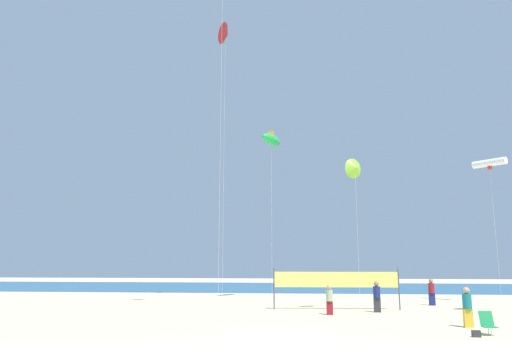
{
  "coord_description": "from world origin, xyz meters",
  "views": [
    {
      "loc": [
        0.77,
        -17.48,
        2.88
      ],
      "look_at": [
        -1.6,
        7.13,
        7.46
      ],
      "focal_mm": 33.91,
      "sensor_mm": 36.0,
      "label": 1
    }
  ],
  "objects_px": {
    "folding_beach_chair": "(488,323)",
    "kite_green_inflatable": "(271,140)",
    "kite_lime_delta": "(355,168)",
    "beach_handbag": "(476,334)",
    "beachgoer_sage_shirt": "(329,299)",
    "kite_red_delta": "(225,34)",
    "beachgoer_teal_shirt": "(467,306)",
    "volleyball_net": "(336,281)",
    "kite_white_tube": "(489,163)",
    "beachgoer_maroon_shirt": "(432,291)",
    "beachgoer_navy_shirt": "(377,296)"
  },
  "relations": [
    {
      "from": "folding_beach_chair",
      "to": "kite_green_inflatable",
      "type": "xyz_separation_m",
      "value": [
        -9.46,
        15.73,
        11.54
      ]
    },
    {
      "from": "kite_lime_delta",
      "to": "beach_handbag",
      "type": "bearing_deg",
      "value": -68.03
    },
    {
      "from": "folding_beach_chair",
      "to": "beachgoer_sage_shirt",
      "type": "bearing_deg",
      "value": 99.97
    },
    {
      "from": "folding_beach_chair",
      "to": "beach_handbag",
      "type": "height_order",
      "value": "folding_beach_chair"
    },
    {
      "from": "folding_beach_chair",
      "to": "kite_red_delta",
      "type": "height_order",
      "value": "kite_red_delta"
    },
    {
      "from": "kite_lime_delta",
      "to": "beachgoer_teal_shirt",
      "type": "bearing_deg",
      "value": -54.8
    },
    {
      "from": "volleyball_net",
      "to": "kite_white_tube",
      "type": "xyz_separation_m",
      "value": [
        11.26,
        5.01,
        7.94
      ]
    },
    {
      "from": "beachgoer_teal_shirt",
      "to": "kite_red_delta",
      "type": "distance_m",
      "value": 26.78
    },
    {
      "from": "beach_handbag",
      "to": "kite_red_delta",
      "type": "height_order",
      "value": "kite_red_delta"
    },
    {
      "from": "beachgoer_sage_shirt",
      "to": "kite_red_delta",
      "type": "relative_size",
      "value": 0.07
    },
    {
      "from": "volleyball_net",
      "to": "kite_green_inflatable",
      "type": "xyz_separation_m",
      "value": [
        -4.21,
        6.48,
        10.38
      ]
    },
    {
      "from": "volleyball_net",
      "to": "kite_red_delta",
      "type": "xyz_separation_m",
      "value": [
        -7.75,
        5.65,
        18.92
      ]
    },
    {
      "from": "beach_handbag",
      "to": "kite_green_inflatable",
      "type": "height_order",
      "value": "kite_green_inflatable"
    },
    {
      "from": "beachgoer_maroon_shirt",
      "to": "kite_white_tube",
      "type": "relative_size",
      "value": 0.17
    },
    {
      "from": "beachgoer_navy_shirt",
      "to": "kite_green_inflatable",
      "type": "xyz_separation_m",
      "value": [
        -6.38,
        7.76,
        11.1
      ]
    },
    {
      "from": "beachgoer_maroon_shirt",
      "to": "beachgoer_teal_shirt",
      "type": "xyz_separation_m",
      "value": [
        -1.12,
        -10.44,
        0.01
      ]
    },
    {
      "from": "beachgoer_navy_shirt",
      "to": "kite_red_delta",
      "type": "distance_m",
      "value": 23.07
    },
    {
      "from": "beach_handbag",
      "to": "beachgoer_navy_shirt",
      "type": "bearing_deg",
      "value": 105.6
    },
    {
      "from": "beachgoer_navy_shirt",
      "to": "kite_green_inflatable",
      "type": "height_order",
      "value": "kite_green_inflatable"
    },
    {
      "from": "beachgoer_sage_shirt",
      "to": "kite_white_tube",
      "type": "distance_m",
      "value": 16.63
    },
    {
      "from": "beachgoer_teal_shirt",
      "to": "beachgoer_sage_shirt",
      "type": "bearing_deg",
      "value": -77.39
    },
    {
      "from": "beachgoer_maroon_shirt",
      "to": "beach_handbag",
      "type": "bearing_deg",
      "value": -125.93
    },
    {
      "from": "beachgoer_navy_shirt",
      "to": "folding_beach_chair",
      "type": "relative_size",
      "value": 1.91
    },
    {
      "from": "kite_green_inflatable",
      "to": "kite_lime_delta",
      "type": "bearing_deg",
      "value": -55.95
    },
    {
      "from": "folding_beach_chair",
      "to": "kite_green_inflatable",
      "type": "bearing_deg",
      "value": 89.04
    },
    {
      "from": "beachgoer_navy_shirt",
      "to": "kite_green_inflatable",
      "type": "relative_size",
      "value": 0.13
    },
    {
      "from": "volleyball_net",
      "to": "kite_white_tube",
      "type": "relative_size",
      "value": 0.75
    },
    {
      "from": "kite_green_inflatable",
      "to": "folding_beach_chair",
      "type": "bearing_deg",
      "value": -58.98
    },
    {
      "from": "beachgoer_maroon_shirt",
      "to": "kite_red_delta",
      "type": "height_order",
      "value": "kite_red_delta"
    },
    {
      "from": "kite_lime_delta",
      "to": "folding_beach_chair",
      "type": "bearing_deg",
      "value": -62.35
    },
    {
      "from": "beachgoer_teal_shirt",
      "to": "kite_red_delta",
      "type": "xyz_separation_m",
      "value": [
        -12.94,
        12.81,
        19.63
      ]
    },
    {
      "from": "folding_beach_chair",
      "to": "volleyball_net",
      "type": "height_order",
      "value": "volleyball_net"
    },
    {
      "from": "kite_white_tube",
      "to": "kite_red_delta",
      "type": "xyz_separation_m",
      "value": [
        -19.01,
        0.63,
        10.98
      ]
    },
    {
      "from": "beachgoer_teal_shirt",
      "to": "kite_white_tube",
      "type": "relative_size",
      "value": 0.17
    },
    {
      "from": "kite_white_tube",
      "to": "kite_lime_delta",
      "type": "xyz_separation_m",
      "value": [
        -10.04,
        -6.55,
        -1.41
      ]
    },
    {
      "from": "folding_beach_chair",
      "to": "beachgoer_maroon_shirt",
      "type": "bearing_deg",
      "value": 53.21
    },
    {
      "from": "beachgoer_navy_shirt",
      "to": "kite_white_tube",
      "type": "xyz_separation_m",
      "value": [
        9.08,
        6.29,
        8.66
      ]
    },
    {
      "from": "beachgoer_sage_shirt",
      "to": "volleyball_net",
      "type": "distance_m",
      "value": 2.96
    },
    {
      "from": "beachgoer_maroon_shirt",
      "to": "folding_beach_chair",
      "type": "xyz_separation_m",
      "value": [
        -1.05,
        -12.52,
        -0.43
      ]
    },
    {
      "from": "kite_white_tube",
      "to": "kite_green_inflatable",
      "type": "height_order",
      "value": "kite_green_inflatable"
    },
    {
      "from": "beachgoer_navy_shirt",
      "to": "beachgoer_teal_shirt",
      "type": "bearing_deg",
      "value": -169.58
    },
    {
      "from": "beachgoer_sage_shirt",
      "to": "beachgoer_navy_shirt",
      "type": "relative_size",
      "value": 0.92
    },
    {
      "from": "beachgoer_teal_shirt",
      "to": "beachgoer_sage_shirt",
      "type": "xyz_separation_m",
      "value": [
        -5.72,
        4.36,
        -0.08
      ]
    },
    {
      "from": "beachgoer_teal_shirt",
      "to": "volleyball_net",
      "type": "xyz_separation_m",
      "value": [
        -5.18,
        7.17,
        0.72
      ]
    },
    {
      "from": "beachgoer_maroon_shirt",
      "to": "kite_white_tube",
      "type": "distance_m",
      "value": 10.13
    },
    {
      "from": "beach_handbag",
      "to": "kite_white_tube",
      "type": "xyz_separation_m",
      "value": [
        6.68,
        14.89,
        9.44
      ]
    },
    {
      "from": "volleyball_net",
      "to": "kite_red_delta",
      "type": "relative_size",
      "value": 0.35
    },
    {
      "from": "beachgoer_maroon_shirt",
      "to": "beachgoer_navy_shirt",
      "type": "bearing_deg",
      "value": -160.68
    },
    {
      "from": "beachgoer_maroon_shirt",
      "to": "folding_beach_chair",
      "type": "relative_size",
      "value": 1.9
    },
    {
      "from": "beachgoer_sage_shirt",
      "to": "beachgoer_navy_shirt",
      "type": "distance_m",
      "value": 3.12
    }
  ]
}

